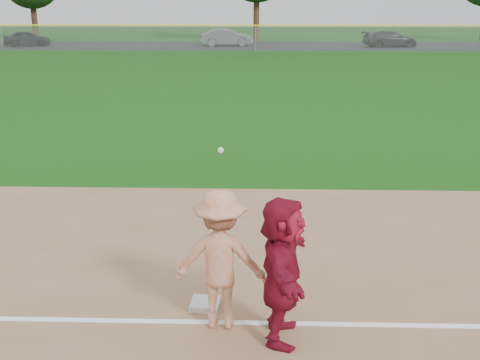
{
  "coord_description": "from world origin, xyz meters",
  "views": [
    {
      "loc": [
        0.29,
        -7.86,
        4.17
      ],
      "look_at": [
        0.0,
        1.5,
        1.3
      ],
      "focal_mm": 45.0,
      "sensor_mm": 36.0,
      "label": 1
    }
  ],
  "objects_px": {
    "base_runner": "(282,270)",
    "car_left": "(27,38)",
    "car_right": "(390,39)",
    "first_base": "(205,304)",
    "car_mid": "(226,37)"
  },
  "relations": [
    {
      "from": "base_runner",
      "to": "car_left",
      "type": "distance_m",
      "value": 50.26
    },
    {
      "from": "base_runner",
      "to": "car_right",
      "type": "height_order",
      "value": "base_runner"
    },
    {
      "from": "first_base",
      "to": "car_mid",
      "type": "xyz_separation_m",
      "value": [
        -2.13,
        45.8,
        0.68
      ]
    },
    {
      "from": "base_runner",
      "to": "car_right",
      "type": "bearing_deg",
      "value": -9.16
    },
    {
      "from": "first_base",
      "to": "base_runner",
      "type": "bearing_deg",
      "value": -36.18
    },
    {
      "from": "car_right",
      "to": "car_left",
      "type": "bearing_deg",
      "value": 80.73
    },
    {
      "from": "car_left",
      "to": "car_right",
      "type": "bearing_deg",
      "value": -107.54
    },
    {
      "from": "base_runner",
      "to": "car_left",
      "type": "bearing_deg",
      "value": 27.99
    },
    {
      "from": "car_mid",
      "to": "car_right",
      "type": "height_order",
      "value": "car_mid"
    },
    {
      "from": "first_base",
      "to": "car_mid",
      "type": "height_order",
      "value": "car_mid"
    },
    {
      "from": "car_left",
      "to": "first_base",
      "type": "bearing_deg",
      "value": -174.64
    },
    {
      "from": "first_base",
      "to": "car_left",
      "type": "bearing_deg",
      "value": 113.18
    },
    {
      "from": "first_base",
      "to": "base_runner",
      "type": "xyz_separation_m",
      "value": [
        1.03,
        -0.75,
        0.9
      ]
    },
    {
      "from": "base_runner",
      "to": "car_mid",
      "type": "bearing_deg",
      "value": 7.94
    },
    {
      "from": "first_base",
      "to": "car_right",
      "type": "relative_size",
      "value": 0.09
    }
  ]
}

